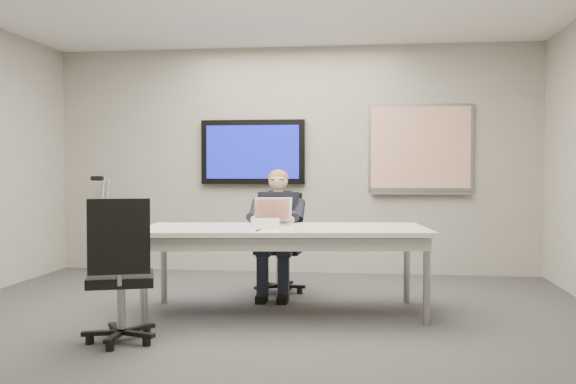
# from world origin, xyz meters

# --- Properties ---
(floor) EXTENTS (6.00, 6.00, 0.02)m
(floor) POSITION_xyz_m (0.00, 0.00, 0.00)
(floor) COLOR #373739
(floor) RESTS_ON ground
(wall_back) EXTENTS (6.00, 0.02, 2.80)m
(wall_back) POSITION_xyz_m (0.00, 3.00, 1.40)
(wall_back) COLOR #9A978B
(wall_back) RESTS_ON ground
(wall_front) EXTENTS (6.00, 0.02, 2.80)m
(wall_front) POSITION_xyz_m (0.00, -3.00, 1.40)
(wall_front) COLOR #9A978B
(wall_front) RESTS_ON ground
(conference_table) EXTENTS (2.61, 1.35, 0.77)m
(conference_table) POSITION_xyz_m (0.19, 0.70, 0.68)
(conference_table) COLOR white
(conference_table) RESTS_ON ground
(tv_display) EXTENTS (1.30, 0.09, 0.80)m
(tv_display) POSITION_xyz_m (-0.50, 2.95, 1.50)
(tv_display) COLOR black
(tv_display) RESTS_ON wall_back
(whiteboard) EXTENTS (1.25, 0.08, 1.10)m
(whiteboard) POSITION_xyz_m (1.55, 2.97, 1.53)
(whiteboard) COLOR gray
(whiteboard) RESTS_ON wall_back
(office_chair_far) EXTENTS (0.52, 0.52, 1.03)m
(office_chair_far) POSITION_xyz_m (0.01, 1.67, 0.32)
(office_chair_far) COLOR black
(office_chair_far) RESTS_ON ground
(office_chair_near) EXTENTS (0.65, 0.65, 1.08)m
(office_chair_near) POSITION_xyz_m (-0.87, -0.45, 0.34)
(office_chair_near) COLOR black
(office_chair_near) RESTS_ON ground
(seated_person) EXTENTS (0.40, 0.68, 1.28)m
(seated_person) POSITION_xyz_m (0.01, 1.43, 0.52)
(seated_person) COLOR #1F2334
(seated_person) RESTS_ON office_chair_far
(crutch) EXTENTS (0.38, 0.67, 1.28)m
(crutch) POSITION_xyz_m (-2.39, 2.77, 0.61)
(crutch) COLOR #96989D
(crutch) RESTS_ON ground
(laptop) EXTENTS (0.40, 0.41, 0.25)m
(laptop) POSITION_xyz_m (0.03, 0.97, 0.83)
(laptop) COLOR #AFAEB1
(laptop) RESTS_ON conference_table
(name_tent) EXTENTS (0.24, 0.11, 0.09)m
(name_tent) POSITION_xyz_m (0.05, 0.54, 0.82)
(name_tent) COLOR white
(name_tent) RESTS_ON conference_table
(pen) EXTENTS (0.02, 0.15, 0.01)m
(pen) POSITION_xyz_m (0.01, 0.35, 0.78)
(pen) COLOR black
(pen) RESTS_ON conference_table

